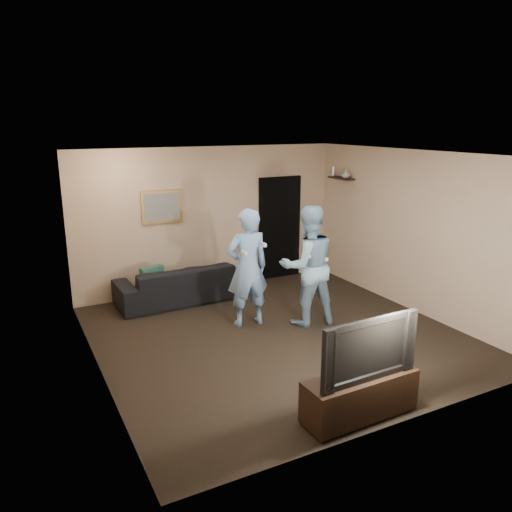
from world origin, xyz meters
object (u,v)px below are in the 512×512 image
sofa (181,283)px  wii_player_right (308,266)px  tv_console (360,395)px  wii_player_left (247,268)px  television (363,346)px

sofa → wii_player_right: (1.40, -1.82, 0.60)m
tv_console → sofa: bearing=95.3°
wii_player_right → wii_player_left: bearing=156.4°
tv_console → wii_player_right: wii_player_right is taller
sofa → wii_player_left: 1.66m
television → wii_player_left: bearing=87.3°
wii_player_right → television: bearing=-110.4°
wii_player_left → tv_console: bearing=-91.3°
wii_player_left → wii_player_right: wii_player_right is taller
television → wii_player_right: bearing=68.2°
wii_player_right → sofa: bearing=127.6°
television → wii_player_left: wii_player_left is taller
sofa → wii_player_right: size_ratio=1.20×
sofa → wii_player_left: (0.57, -1.45, 0.58)m
sofa → television: 4.29m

